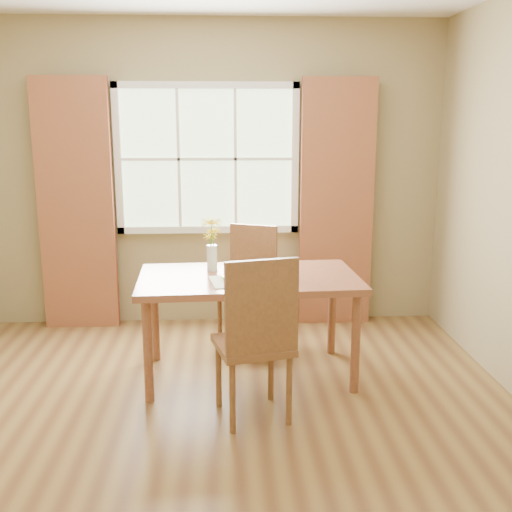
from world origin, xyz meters
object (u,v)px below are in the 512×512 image
(water_glass, at_px, (289,270))
(croissant_sandwich, at_px, (240,270))
(dining_table, at_px, (249,286))
(chair_far, at_px, (249,279))
(chair_near, at_px, (257,334))
(flower_vase, at_px, (212,239))

(water_glass, bearing_deg, croissant_sandwich, -165.01)
(dining_table, distance_m, chair_far, 0.71)
(dining_table, distance_m, water_glass, 0.31)
(chair_near, height_order, flower_vase, flower_vase)
(dining_table, bearing_deg, flower_vase, 144.21)
(croissant_sandwich, bearing_deg, flower_vase, 134.43)
(dining_table, height_order, flower_vase, flower_vase)
(chair_near, height_order, croissant_sandwich, chair_near)
(chair_near, xyz_separation_m, croissant_sandwich, (-0.09, 0.56, 0.25))
(chair_far, bearing_deg, water_glass, -49.41)
(chair_far, height_order, flower_vase, flower_vase)
(croissant_sandwich, height_order, water_glass, croissant_sandwich)
(croissant_sandwich, distance_m, flower_vase, 0.41)
(croissant_sandwich, height_order, flower_vase, flower_vase)
(dining_table, height_order, water_glass, water_glass)
(dining_table, bearing_deg, chair_near, -90.98)
(chair_far, xyz_separation_m, water_glass, (0.25, -0.76, 0.27))
(chair_far, distance_m, flower_vase, 0.75)
(croissant_sandwich, xyz_separation_m, flower_vase, (-0.20, 0.32, 0.16))
(chair_near, relative_size, water_glass, 9.97)
(chair_near, bearing_deg, chair_far, 75.75)
(flower_vase, bearing_deg, water_glass, -22.71)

